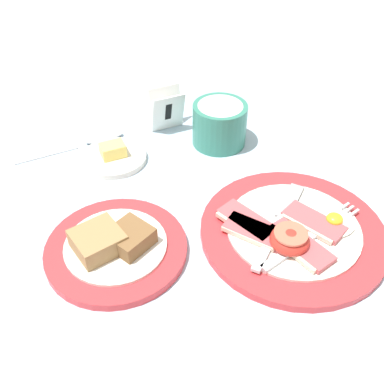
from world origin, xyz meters
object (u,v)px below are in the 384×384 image
(bread_plate, at_px, (115,246))
(number_card, at_px, (168,110))
(sugar_cup, at_px, (220,123))
(butter_dish, at_px, (114,156))
(teaspoon_by_saucer, at_px, (89,141))
(breakfast_plate, at_px, (293,234))

(bread_plate, bearing_deg, number_card, 66.68)
(sugar_cup, relative_size, number_card, 1.28)
(butter_dish, distance_m, number_card, 0.14)
(bread_plate, bearing_deg, teaspoon_by_saucer, 94.52)
(teaspoon_by_saucer, bearing_deg, breakfast_plate, -62.29)
(sugar_cup, height_order, number_card, same)
(butter_dish, distance_m, teaspoon_by_saucer, 0.07)
(sugar_cup, bearing_deg, bread_plate, -132.56)
(bread_plate, distance_m, butter_dish, 0.21)
(sugar_cup, distance_m, butter_dish, 0.19)
(butter_dish, bearing_deg, number_card, 36.85)
(breakfast_plate, distance_m, teaspoon_by_saucer, 0.40)
(bread_plate, distance_m, teaspoon_by_saucer, 0.27)
(breakfast_plate, distance_m, sugar_cup, 0.26)
(sugar_cup, xyz_separation_m, number_card, (-0.08, 0.07, -0.00))
(butter_dish, height_order, number_card, number_card)
(number_card, bearing_deg, butter_dish, -154.40)
(breakfast_plate, xyz_separation_m, number_card, (-0.12, 0.32, 0.03))
(butter_dish, bearing_deg, breakfast_plate, -46.78)
(butter_dish, bearing_deg, bread_plate, -94.66)
(bread_plate, bearing_deg, breakfast_plate, -6.87)
(breakfast_plate, height_order, sugar_cup, sugar_cup)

